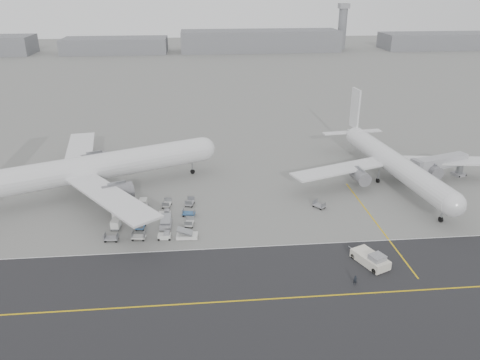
{
  "coord_description": "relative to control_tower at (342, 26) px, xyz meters",
  "views": [
    {
      "loc": [
        -6.0,
        -77.42,
        46.14
      ],
      "look_at": [
        2.44,
        12.0,
        7.68
      ],
      "focal_mm": 35.0,
      "sensor_mm": 36.0,
      "label": 1
    }
  ],
  "objects": [
    {
      "name": "pushback_tug",
      "position": [
        -76.49,
        -274.93,
        -15.18
      ],
      "size": [
        5.77,
        9.04,
        2.6
      ],
      "rotation": [
        0.0,
        0.0,
        0.41
      ],
      "color": "silver",
      "rests_on": "ground"
    },
    {
      "name": "ground",
      "position": [
        -100.0,
        -265.0,
        -16.25
      ],
      "size": [
        700.0,
        700.0,
        0.0
      ],
      "primitive_type": "plane",
      "color": "gray",
      "rests_on": "ground"
    },
    {
      "name": "stray_dolly",
      "position": [
        -79.99,
        -252.22,
        -16.25
      ],
      "size": [
        2.88,
        3.07,
        1.62
      ],
      "primitive_type": null,
      "rotation": [
        0.0,
        0.0,
        0.65
      ],
      "color": "silver",
      "rests_on": "ground"
    },
    {
      "name": "gse_cluster",
      "position": [
        -115.87,
        -255.5,
        -16.25
      ],
      "size": [
        25.23,
        24.52,
        2.05
      ],
      "primitive_type": null,
      "rotation": [
        0.0,
        0.0,
        -0.13
      ],
      "color": "#98999E",
      "rests_on": "ground"
    },
    {
      "name": "taxiway",
      "position": [
        -94.98,
        -282.98,
        -16.24
      ],
      "size": [
        220.0,
        59.0,
        0.03
      ],
      "color": "#2B2B2D",
      "rests_on": "ground"
    },
    {
      "name": "control_tower",
      "position": [
        0.0,
        0.0,
        0.0
      ],
      "size": [
        7.0,
        7.0,
        31.25
      ],
      "color": "gray",
      "rests_on": "ground"
    },
    {
      "name": "jet_bridge",
      "position": [
        -46.42,
        -239.52,
        -11.84
      ],
      "size": [
        16.82,
        8.02,
        6.33
      ],
      "rotation": [
        0.0,
        0.0,
        0.31
      ],
      "color": "gray",
      "rests_on": "ground"
    },
    {
      "name": "airliner_a",
      "position": [
        -130.64,
        -239.45,
        -10.03
      ],
      "size": [
        59.39,
        58.11,
        21.61
      ],
      "rotation": [
        0.0,
        0.0,
        1.97
      ],
      "color": "silver",
      "rests_on": "ground"
    },
    {
      "name": "ground_crew_a",
      "position": [
        -81.16,
        -280.53,
        -15.39
      ],
      "size": [
        0.7,
        0.54,
        1.73
      ],
      "primitive_type": "imported",
      "rotation": [
        0.0,
        0.0,
        -0.21
      ],
      "color": "black",
      "rests_on": "ground"
    },
    {
      "name": "airliner_b",
      "position": [
        -58.95,
        -239.87,
        -10.94
      ],
      "size": [
        52.51,
        53.36,
        18.43
      ],
      "rotation": [
        0.0,
        0.0,
        0.11
      ],
      "color": "silver",
      "rests_on": "ground"
    },
    {
      "name": "horizon_buildings",
      "position": [
        -70.0,
        -5.0,
        -16.25
      ],
      "size": [
        520.0,
        28.0,
        28.0
      ],
      "primitive_type": null,
      "color": "gray",
      "rests_on": "ground"
    }
  ]
}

